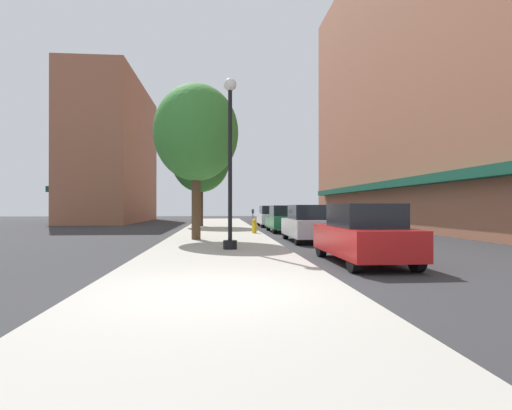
{
  "coord_description": "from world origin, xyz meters",
  "views": [
    {
      "loc": [
        0.03,
        -7.17,
        1.58
      ],
      "look_at": [
        2.07,
        16.05,
        1.68
      ],
      "focal_mm": 28.9,
      "sensor_mm": 36.0,
      "label": 1
    }
  ],
  "objects_px": {
    "car_silver": "(308,224)",
    "car_green": "(284,219)",
    "tree_near": "(200,159)",
    "parking_meter_near": "(253,217)",
    "lamppost": "(230,160)",
    "fire_hydrant": "(254,226)",
    "car_red": "(363,234)",
    "tree_mid": "(196,133)",
    "car_white": "(270,217)"
  },
  "relations": [
    {
      "from": "parking_meter_near",
      "to": "car_silver",
      "type": "distance_m",
      "value": 7.28
    },
    {
      "from": "car_green",
      "to": "car_white",
      "type": "height_order",
      "value": "same"
    },
    {
      "from": "lamppost",
      "to": "car_silver",
      "type": "distance_m",
      "value": 5.93
    },
    {
      "from": "car_green",
      "to": "car_silver",
      "type": "bearing_deg",
      "value": -92.13
    },
    {
      "from": "lamppost",
      "to": "tree_mid",
      "type": "bearing_deg",
      "value": 107.91
    },
    {
      "from": "car_white",
      "to": "fire_hydrant",
      "type": "bearing_deg",
      "value": -104.52
    },
    {
      "from": "lamppost",
      "to": "car_red",
      "type": "xyz_separation_m",
      "value": [
        3.62,
        -3.06,
        -2.39
      ]
    },
    {
      "from": "tree_near",
      "to": "lamppost",
      "type": "bearing_deg",
      "value": -83.94
    },
    {
      "from": "tree_near",
      "to": "car_white",
      "type": "relative_size",
      "value": 1.78
    },
    {
      "from": "fire_hydrant",
      "to": "parking_meter_near",
      "type": "distance_m",
      "value": 2.55
    },
    {
      "from": "tree_near",
      "to": "tree_mid",
      "type": "relative_size",
      "value": 1.1
    },
    {
      "from": "tree_near",
      "to": "tree_mid",
      "type": "distance_m",
      "value": 12.69
    },
    {
      "from": "car_red",
      "to": "car_green",
      "type": "distance_m",
      "value": 14.29
    },
    {
      "from": "tree_mid",
      "to": "car_green",
      "type": "xyz_separation_m",
      "value": [
        5.03,
        6.87,
        -4.07
      ]
    },
    {
      "from": "lamppost",
      "to": "tree_near",
      "type": "bearing_deg",
      "value": 96.06
    },
    {
      "from": "car_silver",
      "to": "car_green",
      "type": "distance_m",
      "value": 7.19
    },
    {
      "from": "parking_meter_near",
      "to": "tree_near",
      "type": "height_order",
      "value": "tree_near"
    },
    {
      "from": "tree_mid",
      "to": "car_white",
      "type": "height_order",
      "value": "tree_mid"
    },
    {
      "from": "tree_mid",
      "to": "car_red",
      "type": "distance_m",
      "value": 9.85
    },
    {
      "from": "fire_hydrant",
      "to": "car_red",
      "type": "height_order",
      "value": "car_red"
    },
    {
      "from": "parking_meter_near",
      "to": "car_green",
      "type": "relative_size",
      "value": 0.3
    },
    {
      "from": "parking_meter_near",
      "to": "car_green",
      "type": "height_order",
      "value": "car_green"
    },
    {
      "from": "lamppost",
      "to": "parking_meter_near",
      "type": "relative_size",
      "value": 4.5
    },
    {
      "from": "lamppost",
      "to": "parking_meter_near",
      "type": "height_order",
      "value": "lamppost"
    },
    {
      "from": "lamppost",
      "to": "parking_meter_near",
      "type": "xyz_separation_m",
      "value": [
        1.67,
        11.05,
        -2.25
      ]
    },
    {
      "from": "car_green",
      "to": "tree_mid",
      "type": "bearing_deg",
      "value": -128.34
    },
    {
      "from": "parking_meter_near",
      "to": "car_silver",
      "type": "relative_size",
      "value": 0.3
    },
    {
      "from": "parking_meter_near",
      "to": "fire_hydrant",
      "type": "bearing_deg",
      "value": -92.64
    },
    {
      "from": "car_silver",
      "to": "car_white",
      "type": "relative_size",
      "value": 1.0
    },
    {
      "from": "fire_hydrant",
      "to": "parking_meter_near",
      "type": "bearing_deg",
      "value": 87.36
    },
    {
      "from": "tree_mid",
      "to": "car_white",
      "type": "distance_m",
      "value": 15.1
    },
    {
      "from": "car_white",
      "to": "car_silver",
      "type": "bearing_deg",
      "value": -92.21
    },
    {
      "from": "car_silver",
      "to": "car_green",
      "type": "height_order",
      "value": "same"
    },
    {
      "from": "fire_hydrant",
      "to": "tree_mid",
      "type": "bearing_deg",
      "value": -125.33
    },
    {
      "from": "fire_hydrant",
      "to": "car_white",
      "type": "bearing_deg",
      "value": 77.69
    },
    {
      "from": "lamppost",
      "to": "tree_near",
      "type": "relative_size",
      "value": 0.77
    },
    {
      "from": "fire_hydrant",
      "to": "tree_mid",
      "type": "distance_m",
      "value": 6.73
    },
    {
      "from": "parking_meter_near",
      "to": "tree_mid",
      "type": "xyz_separation_m",
      "value": [
        -3.08,
        -6.69,
        3.93
      ]
    },
    {
      "from": "fire_hydrant",
      "to": "car_white",
      "type": "distance_m",
      "value": 9.69
    },
    {
      "from": "fire_hydrant",
      "to": "car_red",
      "type": "xyz_separation_m",
      "value": [
        2.07,
        -11.61,
        0.29
      ]
    },
    {
      "from": "fire_hydrant",
      "to": "car_white",
      "type": "xyz_separation_m",
      "value": [
        2.07,
        9.47,
        0.29
      ]
    },
    {
      "from": "parking_meter_near",
      "to": "lamppost",
      "type": "bearing_deg",
      "value": -98.59
    },
    {
      "from": "car_red",
      "to": "car_silver",
      "type": "distance_m",
      "value": 7.1
    },
    {
      "from": "lamppost",
      "to": "tree_near",
      "type": "xyz_separation_m",
      "value": [
        -1.81,
        17.04,
        2.0
      ]
    },
    {
      "from": "tree_near",
      "to": "car_silver",
      "type": "distance_m",
      "value": 14.76
    },
    {
      "from": "fire_hydrant",
      "to": "car_green",
      "type": "height_order",
      "value": "car_green"
    },
    {
      "from": "car_white",
      "to": "car_red",
      "type": "bearing_deg",
      "value": -92.21
    },
    {
      "from": "car_green",
      "to": "car_white",
      "type": "distance_m",
      "value": 6.78
    },
    {
      "from": "tree_near",
      "to": "car_green",
      "type": "xyz_separation_m",
      "value": [
        5.43,
        -5.81,
        -4.39
      ]
    },
    {
      "from": "tree_mid",
      "to": "parking_meter_near",
      "type": "bearing_deg",
      "value": 65.29
    }
  ]
}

